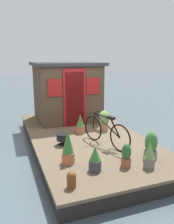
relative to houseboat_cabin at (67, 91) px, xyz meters
name	(u,v)px	position (x,y,z in m)	size (l,w,h in m)	color
ground_plane	(85,147)	(-1.78, 0.00, -1.37)	(60.00, 60.00, 0.00)	#4C5B60
houseboat_deck	(85,141)	(-1.78, 0.00, -1.18)	(5.79, 2.96, 0.38)	brown
houseboat_cabin	(67,91)	(0.00, 0.00, 0.00)	(1.95, 2.23, 1.97)	#4C3828
bicycle	(106,131)	(-2.75, -0.20, -0.63)	(1.56, 0.63, 0.79)	black
potted_plant_mint	(68,147)	(-3.37, 0.93, -0.65)	(0.27, 0.27, 0.71)	#B2603D
potted_plant_thyme	(126,156)	(-3.91, -0.12, -0.77)	(0.20, 0.20, 0.48)	#935138
potted_plant_succulent	(150,156)	(-4.14, -0.50, -0.73)	(0.22, 0.22, 0.55)	slate
potted_plant_ivy	(104,120)	(-1.60, -0.68, -0.68)	(0.33, 0.33, 0.60)	#C6754C
potted_plant_sage	(80,124)	(-1.64, 0.08, -0.73)	(0.24, 0.24, 0.56)	#B2603D
potted_plant_fern	(95,159)	(-3.87, 0.54, -0.76)	(0.24, 0.24, 0.49)	#38383D
potted_plant_basil	(151,146)	(-3.76, -0.81, -0.72)	(0.28, 0.28, 0.60)	slate
charcoal_grill	(63,137)	(-2.33, 0.77, -0.80)	(0.32, 0.32, 0.28)	black
mooring_bollard	(71,179)	(-4.27, 1.13, -0.84)	(0.17, 0.17, 0.29)	brown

